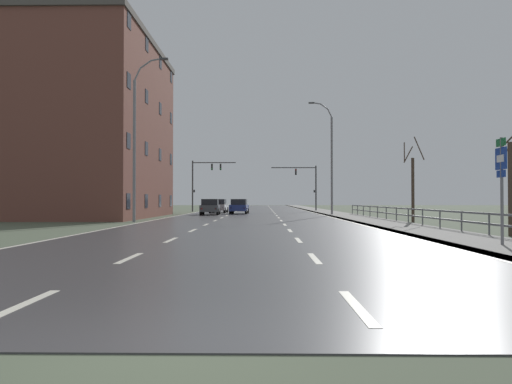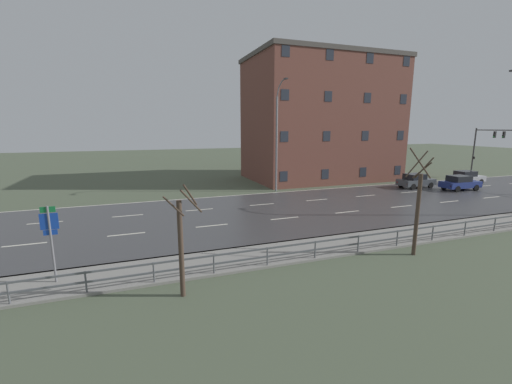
# 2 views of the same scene
# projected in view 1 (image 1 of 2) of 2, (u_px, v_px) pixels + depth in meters

# --- Properties ---
(ground_plane) EXTENTS (160.00, 160.00, 0.12)m
(ground_plane) POSITION_uv_depth(u_px,v_px,m) (253.00, 214.00, 52.58)
(ground_plane) COLOR #4C5642
(road_asphalt_strip) EXTENTS (14.00, 120.00, 0.03)m
(road_asphalt_strip) POSITION_uv_depth(u_px,v_px,m) (255.00, 211.00, 64.57)
(road_asphalt_strip) COLOR #3D3D3F
(road_asphalt_strip) RESTS_ON ground
(sidewalk_right) EXTENTS (3.00, 120.00, 0.12)m
(sidewalk_right) POSITION_uv_depth(u_px,v_px,m) (317.00, 210.00, 64.45)
(sidewalk_right) COLOR gray
(sidewalk_right) RESTS_ON ground
(guardrail) EXTENTS (0.07, 38.69, 1.00)m
(guardrail) POSITION_uv_depth(u_px,v_px,m) (415.00, 213.00, 27.53)
(guardrail) COLOR #515459
(guardrail) RESTS_ON ground
(street_lamp_midground) EXTENTS (2.29, 0.24, 10.84)m
(street_lamp_midground) POSITION_uv_depth(u_px,v_px,m) (330.00, 160.00, 45.26)
(street_lamp_midground) COLOR slate
(street_lamp_midground) RESTS_ON ground
(street_lamp_left_bank) EXTENTS (2.37, 0.24, 11.09)m
(street_lamp_left_bank) POSITION_uv_depth(u_px,v_px,m) (136.00, 141.00, 31.98)
(street_lamp_left_bank) COLOR slate
(street_lamp_left_bank) RESTS_ON ground
(highway_sign) EXTENTS (0.09, 0.68, 3.42)m
(highway_sign) POSITION_uv_depth(u_px,v_px,m) (501.00, 177.00, 14.65)
(highway_sign) COLOR slate
(highway_sign) RESTS_ON ground
(traffic_signal_right) EXTENTS (5.85, 0.36, 5.90)m
(traffic_signal_right) POSITION_uv_depth(u_px,v_px,m) (307.00, 181.00, 61.49)
(traffic_signal_right) COLOR #38383A
(traffic_signal_right) RESTS_ON ground
(traffic_signal_left) EXTENTS (5.58, 0.36, 6.47)m
(traffic_signal_left) POSITION_uv_depth(u_px,v_px,m) (203.00, 176.00, 60.49)
(traffic_signal_left) COLOR #38383A
(traffic_signal_left) RESTS_ON ground
(car_far_left) EXTENTS (1.96, 4.17, 1.57)m
(car_far_left) POSITION_uv_depth(u_px,v_px,m) (239.00, 206.00, 50.31)
(car_far_left) COLOR navy
(car_far_left) RESTS_ON ground
(car_distant) EXTENTS (1.95, 4.16, 1.57)m
(car_distant) POSITION_uv_depth(u_px,v_px,m) (219.00, 206.00, 54.52)
(car_distant) COLOR #B7B7BC
(car_distant) RESTS_ON ground
(car_near_left) EXTENTS (1.94, 4.16, 1.57)m
(car_near_left) POSITION_uv_depth(u_px,v_px,m) (210.00, 207.00, 47.08)
(car_near_left) COLOR #474C51
(car_near_left) RESTS_ON ground
(brick_building) EXTENTS (11.69, 18.07, 15.13)m
(brick_building) POSITION_uv_depth(u_px,v_px,m) (87.00, 129.00, 40.96)
(brick_building) COLOR brown
(brick_building) RESTS_ON ground
(bare_tree_near) EXTENTS (0.94, 1.45, 4.59)m
(bare_tree_near) POSITION_uv_depth(u_px,v_px,m) (511.00, 184.00, 19.56)
(bare_tree_near) COLOR #423328
(bare_tree_near) RESTS_ON ground
(bare_tree_mid) EXTENTS (1.42, 1.47, 5.60)m
(bare_tree_mid) POSITION_uv_depth(u_px,v_px,m) (412.00, 185.00, 31.49)
(bare_tree_mid) COLOR #423328
(bare_tree_mid) RESTS_ON ground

